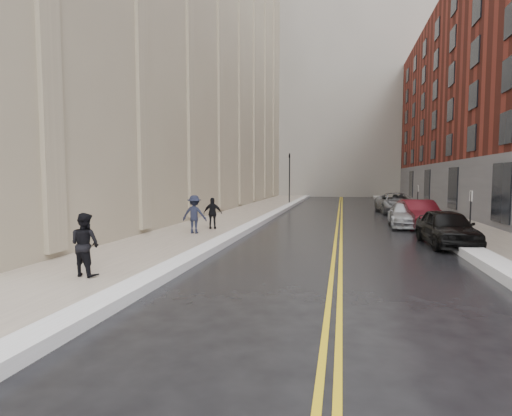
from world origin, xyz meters
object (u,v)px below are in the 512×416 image
at_px(car_black, 447,228).
at_px(car_silver_near, 406,215).
at_px(car_silver_far, 396,203).
at_px(pedestrian_b, 194,214).
at_px(pedestrian_a, 85,244).
at_px(car_maroon, 418,214).
at_px(pedestrian_c, 213,213).

distance_m(car_black, car_silver_near, 6.45).
bearing_deg(car_silver_far, pedestrian_b, -130.27).
height_order(car_black, pedestrian_a, pedestrian_a).
bearing_deg(car_maroon, car_black, -96.80).
bearing_deg(car_maroon, pedestrian_c, -165.21).
relative_size(car_black, pedestrian_b, 2.44).
distance_m(car_silver_far, pedestrian_b, 18.72).
bearing_deg(pedestrian_c, car_silver_far, -141.37).
relative_size(car_maroon, pedestrian_a, 2.75).
bearing_deg(pedestrian_c, pedestrian_b, 65.26).
bearing_deg(pedestrian_c, car_silver_near, -169.33).
xyz_separation_m(car_maroon, pedestrian_c, (-10.60, -4.19, 0.18)).
relative_size(car_black, pedestrian_a, 2.58).
xyz_separation_m(car_silver_far, pedestrian_c, (-10.60, -13.50, 0.17)).
xyz_separation_m(car_silver_near, car_silver_far, (0.60, 9.07, 0.12)).
height_order(pedestrian_a, pedestrian_c, pedestrian_a).
distance_m(car_maroon, pedestrian_c, 11.40).
distance_m(car_black, car_silver_far, 15.49).
bearing_deg(car_maroon, pedestrian_b, -158.54).
height_order(car_silver_near, pedestrian_c, pedestrian_c).
height_order(car_maroon, car_silver_near, car_maroon).
bearing_deg(car_maroon, car_silver_far, 83.20).
xyz_separation_m(car_silver_near, pedestrian_c, (-10.00, -4.43, 0.28)).
xyz_separation_m(car_black, pedestrian_b, (-10.94, 0.30, 0.30)).
bearing_deg(pedestrian_b, car_silver_near, -153.05).
xyz_separation_m(car_maroon, car_silver_far, (0.00, 9.31, 0.02)).
relative_size(car_black, car_maroon, 0.94).
bearing_deg(pedestrian_a, car_black, -131.95).
bearing_deg(car_black, car_silver_near, 92.69).
xyz_separation_m(car_maroon, pedestrian_b, (-10.94, -5.88, 0.28)).
bearing_deg(car_black, pedestrian_a, -146.08).
height_order(car_silver_far, pedestrian_b, pedestrian_b).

